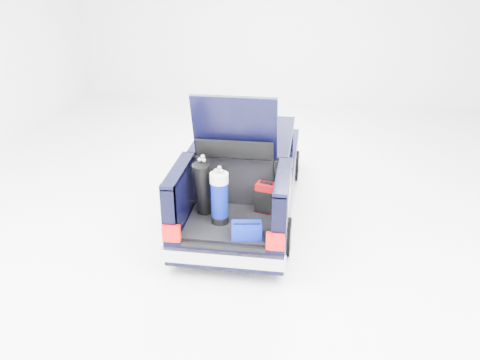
% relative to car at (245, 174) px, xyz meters
% --- Properties ---
extents(ground, '(14.00, 14.00, 0.00)m').
position_rel_car_xyz_m(ground, '(0.00, -0.11, -0.67)').
color(ground, white).
rests_on(ground, ground).
extents(car, '(1.87, 4.65, 2.47)m').
position_rel_car_xyz_m(car, '(0.00, 0.00, 0.00)').
color(car, black).
rests_on(car, ground).
extents(red_suitcase, '(0.34, 0.27, 0.51)m').
position_rel_car_xyz_m(red_suitcase, '(0.50, -1.21, 0.17)').
color(red_suitcase, '#790408').
rests_on(red_suitcase, car).
extents(black_golf_bag, '(0.34, 0.43, 0.97)m').
position_rel_car_xyz_m(black_golf_bag, '(-0.45, -1.40, 0.36)').
color(black_golf_bag, black).
rests_on(black_golf_bag, car).
extents(blue_golf_bag, '(0.35, 0.35, 0.92)m').
position_rel_car_xyz_m(blue_golf_bag, '(-0.16, -1.64, 0.34)').
color(blue_golf_bag, black).
rests_on(blue_golf_bag, car).
extents(blue_duffel, '(0.47, 0.35, 0.23)m').
position_rel_car_xyz_m(blue_duffel, '(0.30, -2.01, 0.03)').
color(blue_duffel, navy).
rests_on(blue_duffel, car).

